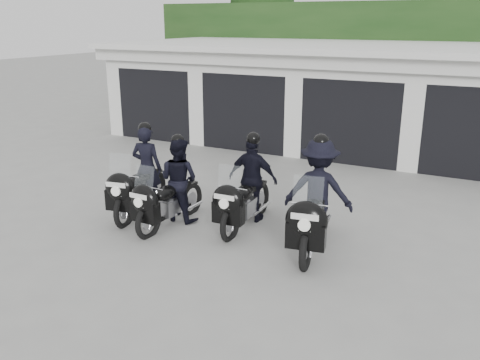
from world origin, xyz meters
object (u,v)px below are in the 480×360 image
at_px(police_bike_b, 174,186).
at_px(police_bike_c, 249,185).
at_px(police_bike_a, 141,178).
at_px(police_bike_d, 317,198).

xyz_separation_m(police_bike_b, police_bike_c, (1.26, 0.60, 0.02)).
bearing_deg(police_bike_a, police_bike_d, -8.26).
xyz_separation_m(police_bike_a, police_bike_b, (0.87, -0.13, 0.00)).
bearing_deg(police_bike_c, police_bike_d, -14.81).
relative_size(police_bike_a, police_bike_b, 1.05).
distance_m(police_bike_a, police_bike_b, 0.88).
bearing_deg(police_bike_b, police_bike_c, 27.80).
relative_size(police_bike_a, police_bike_d, 0.94).
bearing_deg(police_bike_a, police_bike_c, 1.70).
bearing_deg(police_bike_d, police_bike_c, 157.23).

